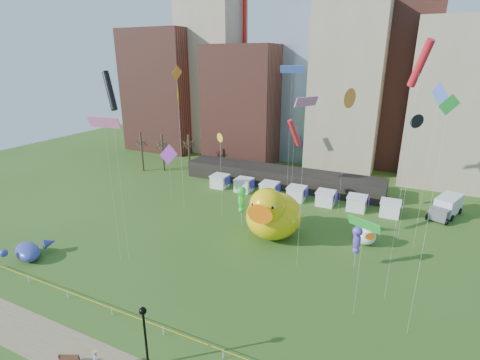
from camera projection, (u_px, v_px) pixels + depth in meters
The scene contains 29 objects.
ground at pixel (164, 335), 31.95m from camera, with size 160.00×160.00×0.00m, color #2D531A.
skyline at pixel (342, 67), 76.20m from camera, with size 101.00×23.00×68.00m.
pavilion at pixel (281, 177), 68.90m from camera, with size 38.00×6.00×3.20m, color black.
vendor_tents at pixel (297, 194), 61.89m from camera, with size 33.24×2.80×2.40m.
bare_trees at pixel (164, 152), 77.60m from camera, with size 8.44×6.44×8.50m.
caution_tape at pixel (163, 329), 31.73m from camera, with size 50.00×0.06×0.90m.
big_duck at pixel (273, 213), 48.10m from camera, with size 7.54×10.15×7.82m.
small_duck at pixel (365, 235), 47.11m from camera, with size 3.90×4.24×2.95m.
seahorse_green at pixel (241, 198), 51.37m from camera, with size 1.78×1.98×6.05m.
seahorse_purple at pixel (357, 238), 41.04m from camera, with size 1.32×1.56×5.27m.
whale_inflatable at pixel (29, 251), 43.99m from camera, with size 5.35×5.96×2.10m.
park_bench at pixel (69, 360), 28.70m from camera, with size 1.74×1.18×0.86m.
lamppost at pixel (145, 330), 27.72m from camera, with size 0.59×0.59×5.65m.
box_truck at pixel (447, 206), 55.52m from camera, with size 4.97×7.64×3.05m.
kite_0 at pixel (420, 64), 29.50m from camera, with size 1.89×2.23×24.79m.
kite_1 at pixel (104, 123), 38.21m from camera, with size 3.98×0.88×17.41m.
kite_2 at pixel (110, 91), 37.08m from camera, with size 2.39×1.71×22.07m.
kite_3 at pixel (446, 123), 26.22m from camera, with size 1.42×0.63×20.89m.
kite_4 at pixel (178, 98), 52.93m from camera, with size 1.81×2.89×19.53m.
kite_5 at pixel (439, 99), 37.97m from camera, with size 1.61×1.82×20.89m.
kite_6 at pixel (177, 76), 62.65m from camera, with size 0.46×2.58×22.01m.
kite_7 at pixel (169, 155), 59.91m from camera, with size 3.58×0.13×9.80m.
kite_8 at pixel (294, 133), 50.80m from camera, with size 1.98×2.22×15.20m.
kite_9 at pixel (306, 103), 36.59m from camera, with size 1.78×3.10×19.57m.
kite_10 at pixel (416, 122), 43.96m from camera, with size 1.15×1.51×16.81m.
kite_11 at pixel (364, 225), 31.49m from camera, with size 3.03×1.68×9.99m.
kite_12 at pixel (220, 138), 51.86m from camera, with size 1.14×0.94×13.04m.
kite_13 at pixel (292, 70), 49.06m from camera, with size 3.29×1.23×22.29m.
kite_14 at pixel (349, 98), 50.74m from camera, with size 0.97×2.80×19.28m.
Camera 1 is at (17.28, -20.31, 23.34)m, focal length 27.00 mm.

